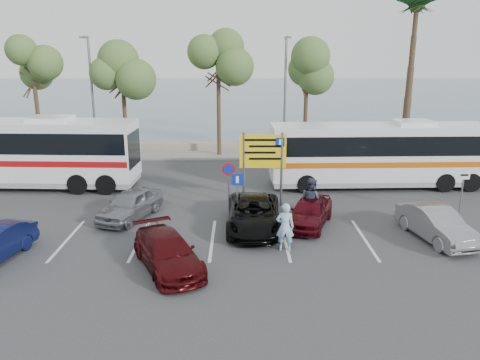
{
  "coord_description": "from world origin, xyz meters",
  "views": [
    {
      "loc": [
        -0.16,
        -18.33,
        7.35
      ],
      "look_at": [
        -0.08,
        3.0,
        1.35
      ],
      "focal_mm": 35.0,
      "sensor_mm": 36.0,
      "label": 1
    }
  ],
  "objects_px": {
    "direction_sign": "(263,157)",
    "pedestrian_near": "(285,227)",
    "car_red": "(310,211)",
    "pedestrian_far": "(311,200)",
    "suv_black": "(254,214)",
    "coach_bus_right": "(379,156)",
    "street_lamp_left": "(92,91)",
    "car_silver_a": "(130,204)",
    "car_silver_b": "(436,224)",
    "coach_bus_left": "(20,155)",
    "car_maroon": "(168,252)",
    "street_lamp_right": "(285,91)"
  },
  "relations": [
    {
      "from": "street_lamp_left",
      "to": "coach_bus_right",
      "type": "xyz_separation_m",
      "value": [
        17.5,
        -7.02,
        -2.9
      ]
    },
    {
      "from": "street_lamp_left",
      "to": "street_lamp_right",
      "type": "distance_m",
      "value": 13.0
    },
    {
      "from": "street_lamp_left",
      "to": "coach_bus_right",
      "type": "bearing_deg",
      "value": -21.86
    },
    {
      "from": "coach_bus_left",
      "to": "car_silver_b",
      "type": "distance_m",
      "value": 21.11
    },
    {
      "from": "car_red",
      "to": "pedestrian_far",
      "type": "bearing_deg",
      "value": 99.28
    },
    {
      "from": "suv_black",
      "to": "coach_bus_left",
      "type": "bearing_deg",
      "value": 154.55
    },
    {
      "from": "street_lamp_left",
      "to": "car_silver_b",
      "type": "relative_size",
      "value": 2.03
    },
    {
      "from": "car_red",
      "to": "car_silver_b",
      "type": "relative_size",
      "value": 0.94
    },
    {
      "from": "car_red",
      "to": "pedestrian_near",
      "type": "bearing_deg",
      "value": -95.65
    },
    {
      "from": "car_silver_b",
      "to": "car_silver_a",
      "type": "bearing_deg",
      "value": 156.29
    },
    {
      "from": "coach_bus_left",
      "to": "street_lamp_right",
      "type": "bearing_deg",
      "value": 25.08
    },
    {
      "from": "car_maroon",
      "to": "pedestrian_near",
      "type": "relative_size",
      "value": 2.21
    },
    {
      "from": "car_silver_b",
      "to": "pedestrian_near",
      "type": "distance_m",
      "value": 6.2
    },
    {
      "from": "coach_bus_left",
      "to": "car_maroon",
      "type": "relative_size",
      "value": 3.07
    },
    {
      "from": "coach_bus_right",
      "to": "pedestrian_near",
      "type": "height_order",
      "value": "coach_bus_right"
    },
    {
      "from": "street_lamp_right",
      "to": "pedestrian_near",
      "type": "xyz_separation_m",
      "value": [
        -1.41,
        -15.52,
        -3.67
      ]
    },
    {
      "from": "direction_sign",
      "to": "pedestrian_near",
      "type": "bearing_deg",
      "value": -83.6
    },
    {
      "from": "coach_bus_right",
      "to": "suv_black",
      "type": "distance_m",
      "value": 9.48
    },
    {
      "from": "pedestrian_near",
      "to": "coach_bus_right",
      "type": "bearing_deg",
      "value": -122.66
    },
    {
      "from": "suv_black",
      "to": "street_lamp_left",
      "type": "bearing_deg",
      "value": 129.57
    },
    {
      "from": "street_lamp_left",
      "to": "coach_bus_left",
      "type": "distance_m",
      "value": 7.81
    },
    {
      "from": "street_lamp_left",
      "to": "coach_bus_right",
      "type": "height_order",
      "value": "street_lamp_left"
    },
    {
      "from": "coach_bus_right",
      "to": "suv_black",
      "type": "xyz_separation_m",
      "value": [
        -7.0,
        -6.31,
        -1.03
      ]
    },
    {
      "from": "car_silver_a",
      "to": "car_maroon",
      "type": "height_order",
      "value": "car_silver_a"
    },
    {
      "from": "direction_sign",
      "to": "car_silver_b",
      "type": "distance_m",
      "value": 8.1
    },
    {
      "from": "coach_bus_right",
      "to": "car_silver_a",
      "type": "relative_size",
      "value": 3.12
    },
    {
      "from": "direction_sign",
      "to": "suv_black",
      "type": "distance_m",
      "value": 3.52
    },
    {
      "from": "suv_black",
      "to": "coach_bus_right",
      "type": "bearing_deg",
      "value": 43.39
    },
    {
      "from": "coach_bus_right",
      "to": "pedestrian_far",
      "type": "height_order",
      "value": "coach_bus_right"
    },
    {
      "from": "street_lamp_left",
      "to": "car_silver_b",
      "type": "distance_m",
      "value": 23.23
    },
    {
      "from": "car_red",
      "to": "suv_black",
      "type": "relative_size",
      "value": 0.77
    },
    {
      "from": "suv_black",
      "to": "pedestrian_far",
      "type": "xyz_separation_m",
      "value": [
        2.49,
        0.81,
        0.33
      ]
    },
    {
      "from": "pedestrian_far",
      "to": "coach_bus_right",
      "type": "bearing_deg",
      "value": -77.58
    },
    {
      "from": "car_red",
      "to": "street_lamp_right",
      "type": "bearing_deg",
      "value": 110.99
    },
    {
      "from": "car_silver_a",
      "to": "coach_bus_right",
      "type": "bearing_deg",
      "value": 42.71
    },
    {
      "from": "coach_bus_left",
      "to": "car_silver_a",
      "type": "relative_size",
      "value": 3.34
    },
    {
      "from": "street_lamp_left",
      "to": "car_silver_a",
      "type": "relative_size",
      "value": 2.12
    },
    {
      "from": "direction_sign",
      "to": "car_silver_b",
      "type": "relative_size",
      "value": 0.91
    },
    {
      "from": "direction_sign",
      "to": "pedestrian_far",
      "type": "height_order",
      "value": "direction_sign"
    },
    {
      "from": "street_lamp_left",
      "to": "pedestrian_far",
      "type": "distance_m",
      "value": 18.4
    },
    {
      "from": "direction_sign",
      "to": "car_silver_a",
      "type": "bearing_deg",
      "value": -164.22
    },
    {
      "from": "coach_bus_right",
      "to": "coach_bus_left",
      "type": "bearing_deg",
      "value": 180.0
    },
    {
      "from": "street_lamp_left",
      "to": "street_lamp_right",
      "type": "relative_size",
      "value": 1.0
    },
    {
      "from": "car_maroon",
      "to": "suv_black",
      "type": "bearing_deg",
      "value": 24.21
    },
    {
      "from": "direction_sign",
      "to": "car_red",
      "type": "bearing_deg",
      "value": -54.2
    },
    {
      "from": "coach_bus_left",
      "to": "suv_black",
      "type": "relative_size",
      "value": 2.63
    },
    {
      "from": "direction_sign",
      "to": "pedestrian_near",
      "type": "height_order",
      "value": "direction_sign"
    },
    {
      "from": "coach_bus_left",
      "to": "pedestrian_far",
      "type": "xyz_separation_m",
      "value": [
        14.99,
        -5.5,
        -0.81
      ]
    },
    {
      "from": "coach_bus_right",
      "to": "car_maroon",
      "type": "xyz_separation_m",
      "value": [
        -10.1,
        -10.0,
        -1.1
      ]
    },
    {
      "from": "car_silver_b",
      "to": "pedestrian_far",
      "type": "height_order",
      "value": "pedestrian_far"
    }
  ]
}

